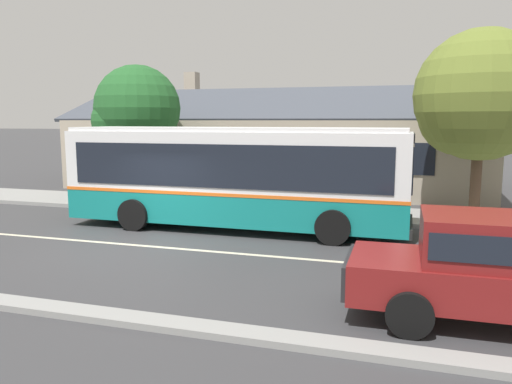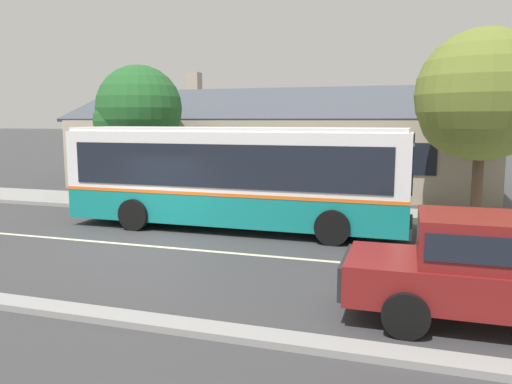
{
  "view_description": "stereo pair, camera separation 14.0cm",
  "coord_description": "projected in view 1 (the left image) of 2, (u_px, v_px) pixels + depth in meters",
  "views": [
    {
      "loc": [
        7.06,
        -11.93,
        3.46
      ],
      "look_at": [
        2.63,
        2.49,
        1.27
      ],
      "focal_mm": 35.0,
      "sensor_mm": 36.0,
      "label": 1
    },
    {
      "loc": [
        7.19,
        -11.89,
        3.46
      ],
      "look_at": [
        2.63,
        2.49,
        1.27
      ],
      "focal_mm": 35.0,
      "sensor_mm": 36.0,
      "label": 2
    }
  ],
  "objects": [
    {
      "name": "pickup_truck_maroon",
      "position": [
        505.0,
        269.0,
        8.33
      ],
      "size": [
        5.51,
        2.18,
        1.88
      ],
      "color": "maroon",
      "rests_on": "ground"
    },
    {
      "name": "sidewalk_far",
      "position": [
        218.0,
        207.0,
        19.5
      ],
      "size": [
        60.0,
        3.0,
        0.15
      ],
      "primitive_type": "cube",
      "color": "gray",
      "rests_on": "ground"
    },
    {
      "name": "bench_by_building",
      "position": [
        102.0,
        191.0,
        20.41
      ],
      "size": [
        1.84,
        0.51,
        0.94
      ],
      "color": "brown",
      "rests_on": "sidewalk_far"
    },
    {
      "name": "transit_bus",
      "position": [
        235.0,
        175.0,
        15.8
      ],
      "size": [
        10.8,
        2.79,
        3.22
      ],
      "color": "#147F7A",
      "rests_on": "ground"
    },
    {
      "name": "street_tree_primary",
      "position": [
        477.0,
        99.0,
        17.0
      ],
      "size": [
        4.47,
        4.47,
        6.52
      ],
      "color": "#4C3828",
      "rests_on": "ground"
    },
    {
      "name": "ground_plane",
      "position": [
        139.0,
        246.0,
        13.83
      ],
      "size": [
        300.0,
        300.0,
        0.0
      ],
      "primitive_type": "plane",
      "color": "#38383A"
    },
    {
      "name": "curb_near",
      "position": [
        8.0,
        303.0,
        9.33
      ],
      "size": [
        60.0,
        0.5,
        0.12
      ],
      "primitive_type": "cube",
      "color": "gray",
      "rests_on": "ground"
    },
    {
      "name": "lane_divider_stripe",
      "position": [
        139.0,
        245.0,
        13.83
      ],
      "size": [
        60.0,
        0.16,
        0.01
      ],
      "primitive_type": "cube",
      "color": "beige",
      "rests_on": "ground"
    },
    {
      "name": "street_tree_secondary",
      "position": [
        134.0,
        111.0,
        21.14
      ],
      "size": [
        3.63,
        3.63,
        5.76
      ],
      "color": "#4C3828",
      "rests_on": "ground"
    },
    {
      "name": "community_building",
      "position": [
        280.0,
        150.0,
        26.86
      ],
      "size": [
        20.89,
        9.99,
        6.17
      ],
      "color": "tan",
      "rests_on": "ground"
    }
  ]
}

